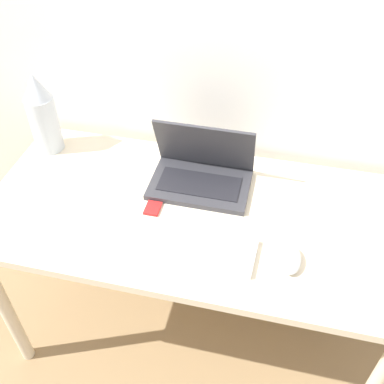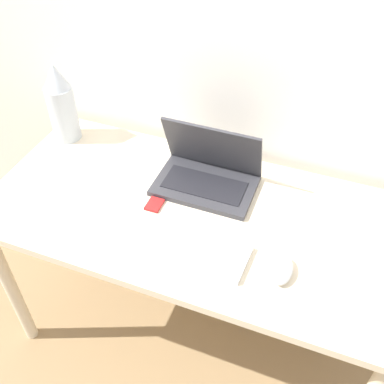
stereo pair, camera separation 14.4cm
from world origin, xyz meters
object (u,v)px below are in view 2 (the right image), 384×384
mp3_player (154,205)px  mouse (282,270)px  keyboard (177,242)px  laptop (208,172)px  vase (61,103)px

mp3_player → mouse: bearing=-15.1°
keyboard → mouse: bearing=0.9°
mouse → keyboard: bearing=-179.1°
mp3_player → laptop: bearing=53.2°
mouse → vase: size_ratio=0.35×
laptop → vase: (-0.62, 0.06, 0.11)m
laptop → vase: vase is taller
mouse → vase: vase is taller
laptop → mp3_player: (-0.13, -0.17, -0.05)m
keyboard → vase: (-0.63, 0.37, 0.15)m
keyboard → mouse: size_ratio=4.09×
vase → mp3_player: 0.57m
mp3_player → vase: bearing=154.1°
vase → mouse: bearing=-20.8°
mouse → mp3_player: mouse is taller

